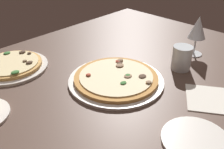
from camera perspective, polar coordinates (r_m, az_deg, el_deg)
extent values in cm
cube|color=brown|center=(91.66, -0.90, -2.73)|extent=(150.00, 110.00, 4.00)
cylinder|color=silver|center=(90.53, 0.91, -1.32)|extent=(33.83, 33.83, 1.00)
cylinder|color=#C68C47|center=(89.96, 0.91, -0.72)|extent=(29.76, 29.76, 1.20)
cylinder|color=beige|center=(89.54, 0.92, -0.29)|extent=(25.96, 25.96, 0.40)
ellipsoid|color=#937556|center=(88.87, 3.60, -0.29)|extent=(3.00, 2.51, 0.44)
ellipsoid|color=#4C3828|center=(96.83, 1.76, 2.58)|extent=(2.45, 1.77, 0.61)
ellipsoid|color=#AD4733|center=(89.45, -5.32, -0.06)|extent=(1.81, 1.76, 0.68)
ellipsoid|color=#4C3828|center=(89.16, 6.83, -0.35)|extent=(2.94, 2.43, 0.45)
ellipsoid|color=#937556|center=(95.31, 1.75, 2.09)|extent=(3.14, 2.85, 0.59)
ellipsoid|color=#AD4733|center=(98.34, 1.44, 3.04)|extent=(2.24, 2.13, 0.58)
ellipsoid|color=#387033|center=(89.09, 3.57, -0.18)|extent=(2.21, 1.89, 0.51)
ellipsoid|color=#387033|center=(85.28, 2.77, -1.72)|extent=(2.35, 1.83, 0.42)
ellipsoid|color=#937556|center=(85.84, 8.21, -1.69)|extent=(2.12, 1.91, 0.68)
ellipsoid|color=#937556|center=(98.86, 1.84, 3.26)|extent=(2.61, 2.11, 0.77)
cylinder|color=silver|center=(106.48, -21.50, 1.59)|extent=(27.51, 27.51, 1.00)
cylinder|color=tan|center=(105.99, -21.61, 2.11)|extent=(23.15, 23.15, 1.20)
cylinder|color=beige|center=(105.64, -21.69, 2.49)|extent=(20.72, 20.72, 0.40)
ellipsoid|color=#387033|center=(96.87, -20.89, 0.48)|extent=(3.11, 2.38, 0.80)
ellipsoid|color=#4C3828|center=(109.92, -18.04, 4.60)|extent=(1.69, 1.52, 0.65)
ellipsoid|color=#4C3828|center=(111.78, -19.43, 4.81)|extent=(2.74, 2.21, 0.72)
ellipsoid|color=#4C3828|center=(102.24, -18.04, 2.62)|extent=(2.68, 2.08, 0.70)
ellipsoid|color=brown|center=(104.11, -18.96, 2.94)|extent=(1.75, 1.43, 0.61)
ellipsoid|color=#387033|center=(113.29, -22.48, 4.50)|extent=(2.82, 2.35, 0.59)
cylinder|color=silver|center=(115.69, 17.74, 4.46)|extent=(7.07, 7.07, 0.40)
cylinder|color=silver|center=(114.17, 18.04, 6.16)|extent=(0.80, 0.80, 7.16)
cone|color=silver|center=(111.24, 18.71, 9.99)|extent=(7.24, 7.24, 9.22)
cylinder|color=silver|center=(100.34, 15.35, 3.61)|extent=(7.39, 7.39, 9.31)
cylinder|color=silver|center=(101.04, 15.23, 2.81)|extent=(6.79, 6.79, 6.13)
cylinder|color=silver|center=(70.96, 18.26, -13.82)|extent=(17.89, 17.89, 0.90)
cube|color=silver|center=(88.00, 22.11, -5.21)|extent=(22.13, 23.07, 0.30)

